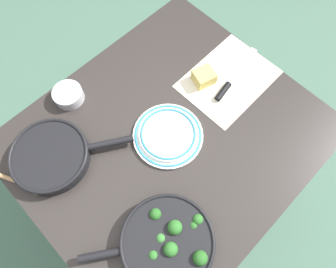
% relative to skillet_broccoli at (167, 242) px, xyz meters
% --- Properties ---
extents(ground_plane, '(14.00, 14.00, 0.00)m').
position_rel_skillet_broccoli_xyz_m(ground_plane, '(-0.26, -0.26, -0.75)').
color(ground_plane, '#476B56').
extents(dining_table_red, '(1.04, 0.91, 0.72)m').
position_rel_skillet_broccoli_xyz_m(dining_table_red, '(-0.26, -0.26, -0.12)').
color(dining_table_red, '#2D2826').
rests_on(dining_table_red, ground_plane).
extents(skillet_broccoli, '(0.38, 0.31, 0.07)m').
position_rel_skillet_broccoli_xyz_m(skillet_broccoli, '(0.00, 0.00, 0.00)').
color(skillet_broccoli, black).
rests_on(skillet_broccoli, dining_table_red).
extents(skillet_eggs, '(0.39, 0.30, 0.05)m').
position_rel_skillet_broccoli_xyz_m(skillet_eggs, '(0.09, -0.48, -0.00)').
color(skillet_eggs, black).
rests_on(skillet_eggs, dining_table_red).
extents(wooden_spoon, '(0.19, 0.35, 0.02)m').
position_rel_skillet_broccoli_xyz_m(wooden_spoon, '(0.24, -0.53, -0.02)').
color(wooden_spoon, tan).
rests_on(wooden_spoon, dining_table_red).
extents(parchment_sheet, '(0.36, 0.27, 0.00)m').
position_rel_skillet_broccoli_xyz_m(parchment_sheet, '(-0.60, -0.26, -0.03)').
color(parchment_sheet, silver).
rests_on(parchment_sheet, dining_table_red).
extents(grater_knife, '(0.29, 0.08, 0.02)m').
position_rel_skillet_broccoli_xyz_m(grater_knife, '(-0.59, -0.25, -0.02)').
color(grater_knife, silver).
rests_on(grater_knife, dining_table_red).
extents(cheese_block, '(0.09, 0.09, 0.05)m').
position_rel_skillet_broccoli_xyz_m(cheese_block, '(-0.52, -0.33, -0.00)').
color(cheese_block, '#E0C15B').
rests_on(cheese_block, dining_table_red).
extents(dinner_plate_stack, '(0.25, 0.25, 0.03)m').
position_rel_skillet_broccoli_xyz_m(dinner_plate_stack, '(-0.26, -0.26, -0.02)').
color(dinner_plate_stack, white).
rests_on(dinner_plate_stack, dining_table_red).
extents(prep_bowl_steel, '(0.11, 0.11, 0.05)m').
position_rel_skillet_broccoli_xyz_m(prep_bowl_steel, '(-0.10, -0.63, -0.01)').
color(prep_bowl_steel, '#B7B7BC').
rests_on(prep_bowl_steel, dining_table_red).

